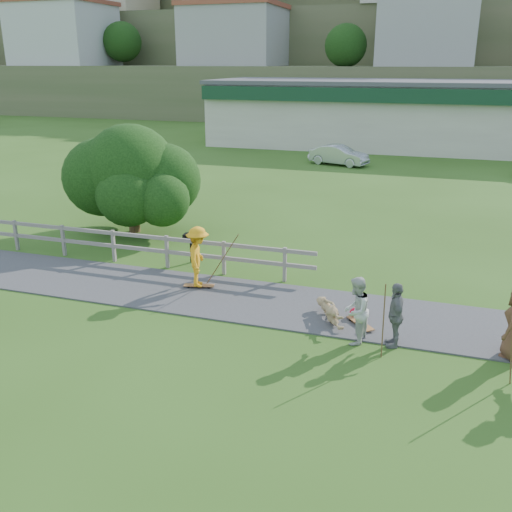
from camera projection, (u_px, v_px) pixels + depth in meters
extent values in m
plane|color=#2E5217|center=(180.00, 315.00, 15.26)|extent=(260.00, 260.00, 0.00)
cube|color=#373739|center=(202.00, 294.00, 16.61)|extent=(34.00, 3.00, 0.04)
cube|color=slate|center=(16.00, 235.00, 20.43)|extent=(0.10, 0.10, 1.10)
cube|color=slate|center=(63.00, 240.00, 19.83)|extent=(0.10, 0.10, 1.10)
cube|color=slate|center=(114.00, 246.00, 19.24)|extent=(0.10, 0.10, 1.10)
cube|color=slate|center=(167.00, 252.00, 18.65)|extent=(0.10, 0.10, 1.10)
cube|color=slate|center=(224.00, 258.00, 18.05)|extent=(0.10, 0.10, 1.10)
cube|color=slate|center=(285.00, 265.00, 17.46)|extent=(0.10, 0.10, 1.10)
cube|color=slate|center=(100.00, 232.00, 19.24)|extent=(15.00, 0.08, 0.12)
cube|color=slate|center=(101.00, 244.00, 19.39)|extent=(15.00, 0.08, 0.12)
cube|color=beige|center=(418.00, 116.00, 44.76)|extent=(32.00, 10.00, 4.80)
cube|color=#153B23|center=(416.00, 96.00, 39.51)|extent=(32.00, 0.60, 1.00)
cube|color=#4E4E53|center=(421.00, 82.00, 43.94)|extent=(32.50, 10.50, 0.30)
cube|color=#4A5834|center=(392.00, 94.00, 63.73)|extent=(220.00, 14.00, 6.00)
cube|color=beige|center=(396.00, 32.00, 61.64)|extent=(10.00, 9.00, 7.00)
cube|color=#4A5834|center=(403.00, 62.00, 74.29)|extent=(220.00, 14.00, 13.00)
cube|color=#4A5834|center=(413.00, 33.00, 84.68)|extent=(220.00, 14.00, 21.00)
cube|color=#4A5834|center=(420.00, 8.00, 94.92)|extent=(220.00, 14.00, 30.00)
imported|color=orange|center=(198.00, 260.00, 16.80)|extent=(0.99, 1.32, 1.81)
imported|color=tan|center=(330.00, 311.00, 14.85)|extent=(1.52, 1.07, 0.56)
imported|color=beige|center=(356.00, 311.00, 13.54)|extent=(0.76, 0.91, 1.67)
imported|color=slate|center=(395.00, 315.00, 13.40)|extent=(0.59, 1.00, 1.60)
imported|color=#B5B8BD|center=(339.00, 155.00, 37.39)|extent=(4.14, 2.38, 1.29)
sphere|color=#B9071F|center=(355.00, 313.00, 15.03)|extent=(0.31, 0.31, 0.31)
cylinder|color=brown|center=(222.00, 255.00, 16.95)|extent=(0.03, 0.03, 1.99)
cylinder|color=brown|center=(383.00, 321.00, 12.83)|extent=(0.03, 0.03, 1.80)
cylinder|color=brown|center=(512.00, 345.00, 11.77)|extent=(0.03, 0.03, 1.79)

